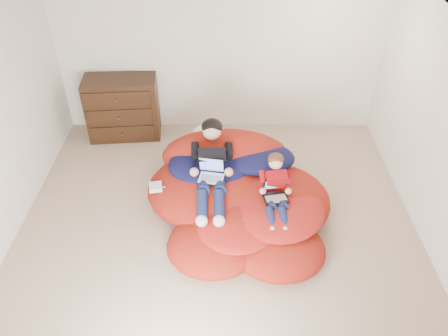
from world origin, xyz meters
TOP-DOWN VIEW (x-y plane):
  - room_shell at (0.00, 0.00)m, footprint 5.10×5.10m
  - dresser at (-1.53, 2.21)m, footprint 1.15×0.66m
  - beanbag_pile at (0.25, 0.38)m, footprint 2.38×2.33m
  - cream_pillow at (-0.13, 1.26)m, footprint 0.47×0.30m
  - older_boy at (-0.08, 0.53)m, footprint 0.38×1.35m
  - younger_boy at (0.70, 0.15)m, footprint 0.30×0.84m
  - laptop_white at (-0.08, 0.38)m, footprint 0.33×0.31m
  - laptop_black at (0.70, 0.12)m, footprint 0.33×0.33m
  - power_adapter at (-0.78, 0.35)m, footprint 0.18×0.18m

SIDE VIEW (x-z plane):
  - room_shell at x=0.00m, z-range -1.17..1.60m
  - beanbag_pile at x=0.25m, z-range -0.18..0.70m
  - power_adapter at x=-0.78m, z-range 0.39..0.45m
  - dresser at x=-1.53m, z-range 0.00..1.00m
  - laptop_black at x=0.70m, z-range 0.44..0.65m
  - younger_boy at x=0.70m, z-range 0.30..0.91m
  - cream_pillow at x=-0.13m, z-range 0.47..0.77m
  - laptop_white at x=-0.08m, z-range 0.53..0.75m
  - older_boy at x=-0.08m, z-range 0.31..1.04m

